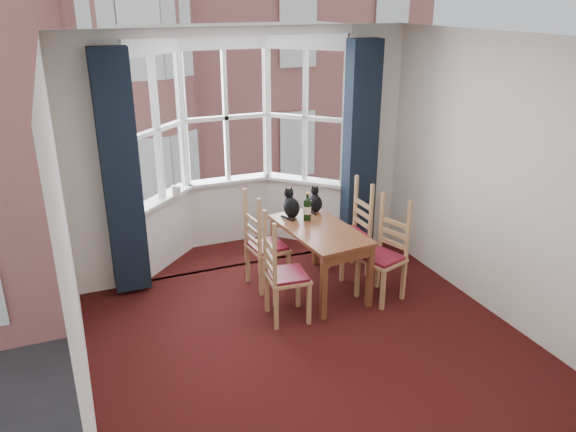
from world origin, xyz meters
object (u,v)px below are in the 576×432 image
chair_left_near (279,278)px  cat_right (315,202)px  cat_left (291,206)px  chair_right_far (355,234)px  chair_left_far (260,249)px  wine_bottle (307,208)px  chair_right_near (387,256)px  candle_tall (174,191)px  dining_table (320,237)px  candle_short (178,190)px

chair_left_near → cat_right: (0.82, 0.93, 0.39)m
cat_left → chair_right_far: bearing=-13.9°
cat_right → chair_left_far: bearing=-164.8°
chair_left_near → wine_bottle: 1.02m
chair_right_near → candle_tall: (-1.93, 1.71, 0.46)m
cat_right → cat_left: bearing=-168.9°
dining_table → cat_left: size_ratio=3.79×
cat_left → candle_tall: 1.44m
chair_right_far → candle_tall: size_ratio=7.19×
dining_table → chair_left_far: size_ratio=1.41×
wine_bottle → chair_left_near: bearing=-131.7°
dining_table → candle_tall: 1.87m
cat_right → wine_bottle: wine_bottle is taller
chair_left_near → chair_right_near: bearing=0.6°
chair_left_near → candle_short: bearing=109.1°
candle_short → chair_left_far: bearing=-57.1°
chair_right_near → chair_right_far: 0.66m
chair_left_far → wine_bottle: bearing=-2.7°
chair_left_far → chair_right_far: 1.18m
cat_left → chair_right_near: bearing=-47.7°
chair_left_far → candle_tall: size_ratio=7.19×
chair_right_near → chair_right_far: size_ratio=1.00×
cat_left → chair_left_near: bearing=-119.8°
chair_left_near → cat_right: cat_right is taller
dining_table → chair_left_near: 0.79m
chair_left_far → cat_right: 0.88m
candle_tall → candle_short: size_ratio=1.22×
chair_left_near → wine_bottle: wine_bottle is taller
dining_table → chair_left_near: size_ratio=1.41×
dining_table → cat_right: cat_right is taller
cat_right → candle_tall: size_ratio=2.33×
chair_left_near → cat_left: size_ratio=2.69×
wine_bottle → dining_table: bearing=-83.7°
candle_tall → dining_table: bearing=-44.7°
chair_left_far → candle_short: bearing=122.9°
chair_left_near → chair_left_far: bearing=85.2°
dining_table → chair_left_near: chair_left_near is taller
chair_left_near → chair_left_far: 0.72m
chair_left_far → candle_short: size_ratio=8.78×
dining_table → chair_right_near: 0.76m
cat_right → chair_left_near: bearing=-131.7°
dining_table → chair_right_near: bearing=-33.4°
chair_left_near → chair_left_far: (0.06, 0.72, 0.00)m
chair_left_far → candle_tall: candle_tall is taller
cat_left → candle_tall: size_ratio=2.67×
chair_left_near → wine_bottle: size_ratio=2.81×
wine_bottle → candle_short: wine_bottle is taller
dining_table → candle_tall: candle_tall is taller
chair_right_far → cat_right: cat_right is taller
chair_right_near → wine_bottle: wine_bottle is taller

